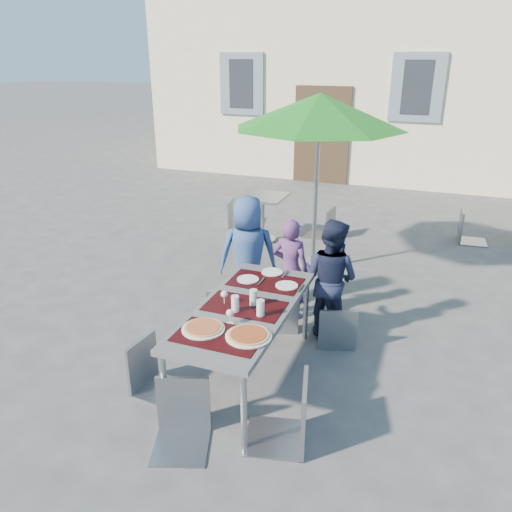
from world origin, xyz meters
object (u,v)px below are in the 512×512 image
at_px(chair_1, 281,290).
at_px(pizza_near_right, 248,335).
at_px(child_2, 330,279).
at_px(bg_chair_l_0, 235,198).
at_px(child_1, 290,269).
at_px(chair_2, 339,302).
at_px(dining_table, 245,312).
at_px(child_0, 248,255).
at_px(chair_0, 225,284).
at_px(chair_4, 291,374).
at_px(cafe_table_0, 263,210).
at_px(chair_5, 179,379).
at_px(bg_chair_r_0, 326,205).
at_px(patio_umbrella, 320,113).
at_px(bg_chair_l_1, 471,207).
at_px(chair_3, 148,338).

bearing_deg(chair_1, pizza_near_right, -82.39).
xyz_separation_m(child_2, bg_chair_l_0, (-2.39, 3.06, -0.14)).
distance_m(pizza_near_right, child_2, 1.59).
relative_size(pizza_near_right, chair_1, 0.44).
distance_m(child_1, chair_2, 0.80).
height_order(dining_table, child_0, child_0).
bearing_deg(child_0, chair_0, 54.15).
relative_size(chair_4, cafe_table_0, 1.39).
height_order(pizza_near_right, chair_5, chair_5).
xyz_separation_m(child_1, bg_chair_l_0, (-1.88, 2.83, -0.08)).
xyz_separation_m(child_2, chair_5, (-0.69, -2.01, -0.09)).
distance_m(pizza_near_right, bg_chair_r_0, 4.64).
xyz_separation_m(chair_0, bg_chair_r_0, (0.33, 3.30, 0.04)).
height_order(child_1, chair_2, child_1).
xyz_separation_m(child_0, chair_0, (-0.09, -0.46, -0.19)).
distance_m(dining_table, bg_chair_l_0, 4.53).
distance_m(patio_umbrella, bg_chair_l_1, 3.27).
bearing_deg(child_2, chair_1, 33.53).
xyz_separation_m(child_2, bg_chair_r_0, (-0.78, 3.06, -0.11)).
height_order(child_2, chair_2, child_2).
height_order(chair_3, bg_chair_l_1, bg_chair_l_1).
bearing_deg(chair_2, dining_table, -128.81).
relative_size(child_2, bg_chair_r_0, 1.40).
bearing_deg(pizza_near_right, chair_3, 178.72).
height_order(patio_umbrella, bg_chair_l_0, patio_umbrella).
distance_m(dining_table, bg_chair_r_0, 4.14).
bearing_deg(chair_1, chair_0, -168.98).
height_order(chair_5, bg_chair_r_0, chair_5).
xyz_separation_m(chair_1, chair_4, (0.60, -1.61, 0.14)).
bearing_deg(chair_0, bg_chair_l_1, 56.75).
bearing_deg(cafe_table_0, bg_chair_l_1, 20.04).
relative_size(chair_4, chair_5, 1.10).
relative_size(chair_5, bg_chair_l_0, 1.10).
bearing_deg(chair_3, pizza_near_right, -1.28).
xyz_separation_m(child_0, chair_3, (-0.25, -1.75, -0.17)).
bearing_deg(child_2, chair_5, 90.52).
bearing_deg(patio_umbrella, chair_4, -78.16).
bearing_deg(child_1, chair_1, 93.93).
bearing_deg(chair_1, child_1, 91.50).
bearing_deg(cafe_table_0, chair_2, -56.23).
height_order(chair_4, cafe_table_0, chair_4).
height_order(chair_1, cafe_table_0, chair_1).
distance_m(child_0, cafe_table_0, 2.39).
xyz_separation_m(chair_2, bg_chair_r_0, (-0.92, 3.28, 0.04)).
relative_size(dining_table, bg_chair_l_1, 1.88).
bearing_deg(child_0, chair_5, 74.03).
distance_m(chair_4, bg_chair_l_1, 5.54).
height_order(pizza_near_right, child_2, child_2).
bearing_deg(chair_0, patio_umbrella, 74.97).
xyz_separation_m(child_0, chair_5, (0.32, -2.23, -0.13)).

